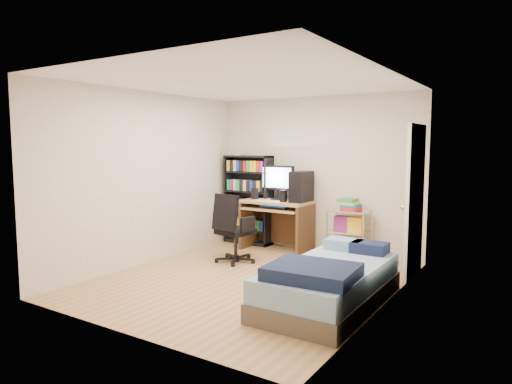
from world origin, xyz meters
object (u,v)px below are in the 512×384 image
Objects in this scene: computer_desk at (284,205)px; media_shelf at (248,199)px; office_chair at (234,240)px; bed at (329,282)px.

media_shelf is at bearing 169.51° from computer_desk.
computer_desk is (0.80, -0.15, -0.04)m from media_shelf.
computer_desk reaches higher than office_chair.
office_chair is (0.54, -1.21, -0.47)m from media_shelf.
office_chair is at bearing -104.04° from computer_desk.
computer_desk reaches higher than bed.
media_shelf reaches higher than office_chair.
bed is (2.46, -2.11, -0.54)m from media_shelf.
media_shelf is 0.81× the size of bed.
computer_desk is 1.17m from office_chair.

